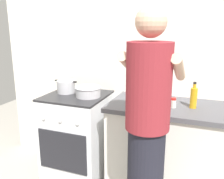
# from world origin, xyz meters

# --- Properties ---
(back_wall) EXTENTS (3.20, 0.10, 2.50)m
(back_wall) POSITION_xyz_m (0.20, 0.50, 1.25)
(back_wall) COLOR silver
(back_wall) RESTS_ON ground
(countertop) EXTENTS (1.00, 0.60, 0.90)m
(countertop) POSITION_xyz_m (0.55, 0.15, 0.45)
(countertop) COLOR silver
(countertop) RESTS_ON ground
(stove_range) EXTENTS (0.60, 0.62, 0.90)m
(stove_range) POSITION_xyz_m (-0.35, 0.15, 0.45)
(stove_range) COLOR silver
(stove_range) RESTS_ON ground
(pot) EXTENTS (0.25, 0.19, 0.13)m
(pot) POSITION_xyz_m (-0.49, 0.19, 0.96)
(pot) COLOR #B2B2B7
(pot) RESTS_ON stove_range
(mixing_bowl) EXTENTS (0.26, 0.26, 0.10)m
(mixing_bowl) POSITION_xyz_m (-0.21, 0.14, 0.95)
(mixing_bowl) COLOR #B7B7BC
(mixing_bowl) RESTS_ON stove_range
(utensil_crock) EXTENTS (0.10, 0.10, 0.33)m
(utensil_crock) POSITION_xyz_m (0.35, 0.34, 1.00)
(utensil_crock) COLOR silver
(utensil_crock) RESTS_ON countertop
(spice_bottle) EXTENTS (0.04, 0.04, 0.08)m
(spice_bottle) POSITION_xyz_m (0.62, 0.09, 0.94)
(spice_bottle) COLOR silver
(spice_bottle) RESTS_ON countertop
(oil_bottle) EXTENTS (0.06, 0.06, 0.23)m
(oil_bottle) POSITION_xyz_m (0.78, 0.14, 0.99)
(oil_bottle) COLOR gold
(oil_bottle) RESTS_ON countertop
(person) EXTENTS (0.41, 0.50, 1.70)m
(person) POSITION_xyz_m (0.51, -0.41, 0.86)
(person) COLOR black
(person) RESTS_ON ground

